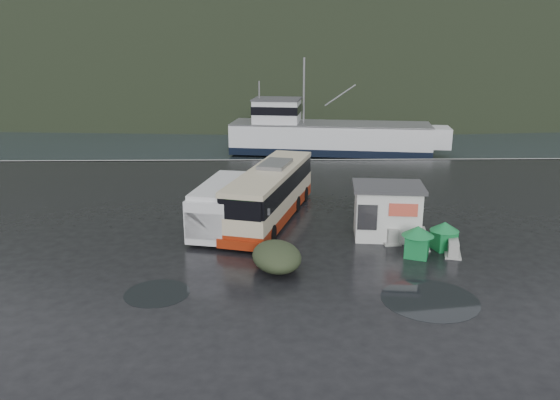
{
  "coord_description": "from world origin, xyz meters",
  "views": [
    {
      "loc": [
        -0.89,
        -25.79,
        9.67
      ],
      "look_at": [
        -0.35,
        1.79,
        1.7
      ],
      "focal_mm": 35.0,
      "sensor_mm": 36.0,
      "label": 1
    }
  ],
  "objects_px": {
    "jersey_barrier_b": "(420,246)",
    "jersey_barrier_c": "(452,254)",
    "waste_bin_left": "(416,256)",
    "waste_bin_right": "(443,249)",
    "white_van": "(223,229)",
    "coach_bus": "(271,219)",
    "jersey_barrier_a": "(389,241)",
    "dome_tent": "(277,269)",
    "ticket_kiosk": "(386,236)",
    "fishing_trawler": "(330,140)"
  },
  "relations": [
    {
      "from": "white_van",
      "to": "jersey_barrier_c",
      "type": "distance_m",
      "value": 11.81
    },
    {
      "from": "waste_bin_right",
      "to": "jersey_barrier_b",
      "type": "xyz_separation_m",
      "value": [
        -1.0,
        0.43,
        0.0
      ]
    },
    {
      "from": "ticket_kiosk",
      "to": "white_van",
      "type": "bearing_deg",
      "value": 177.94
    },
    {
      "from": "jersey_barrier_a",
      "to": "white_van",
      "type": "bearing_deg",
      "value": 167.63
    },
    {
      "from": "dome_tent",
      "to": "fishing_trawler",
      "type": "height_order",
      "value": "fishing_trawler"
    },
    {
      "from": "waste_bin_left",
      "to": "ticket_kiosk",
      "type": "xyz_separation_m",
      "value": [
        -0.87,
        2.76,
        0.0
      ]
    },
    {
      "from": "jersey_barrier_b",
      "to": "fishing_trawler",
      "type": "xyz_separation_m",
      "value": [
        -1.19,
        30.43,
        0.0
      ]
    },
    {
      "from": "waste_bin_left",
      "to": "fishing_trawler",
      "type": "relative_size",
      "value": 0.06
    },
    {
      "from": "waste_bin_left",
      "to": "jersey_barrier_b",
      "type": "distance_m",
      "value": 1.44
    },
    {
      "from": "coach_bus",
      "to": "jersey_barrier_b",
      "type": "height_order",
      "value": "coach_bus"
    },
    {
      "from": "dome_tent",
      "to": "coach_bus",
      "type": "bearing_deg",
      "value": 91.75
    },
    {
      "from": "jersey_barrier_a",
      "to": "jersey_barrier_b",
      "type": "bearing_deg",
      "value": -30.47
    },
    {
      "from": "waste_bin_left",
      "to": "jersey_barrier_c",
      "type": "xyz_separation_m",
      "value": [
        1.78,
        0.21,
        0.0
      ]
    },
    {
      "from": "waste_bin_left",
      "to": "waste_bin_right",
      "type": "height_order",
      "value": "waste_bin_left"
    },
    {
      "from": "fishing_trawler",
      "to": "waste_bin_right",
      "type": "bearing_deg",
      "value": -77.1
    },
    {
      "from": "jersey_barrier_a",
      "to": "jersey_barrier_b",
      "type": "xyz_separation_m",
      "value": [
        1.39,
        -0.82,
        0.0
      ]
    },
    {
      "from": "waste_bin_right",
      "to": "jersey_barrier_c",
      "type": "bearing_deg",
      "value": -70.52
    },
    {
      "from": "white_van",
      "to": "jersey_barrier_b",
      "type": "xyz_separation_m",
      "value": [
        9.94,
        -2.69,
        0.0
      ]
    },
    {
      "from": "waste_bin_left",
      "to": "jersey_barrier_c",
      "type": "bearing_deg",
      "value": 6.8
    },
    {
      "from": "coach_bus",
      "to": "fishing_trawler",
      "type": "xyz_separation_m",
      "value": [
        6.16,
        25.94,
        0.0
      ]
    },
    {
      "from": "dome_tent",
      "to": "jersey_barrier_c",
      "type": "bearing_deg",
      "value": 10.55
    },
    {
      "from": "coach_bus",
      "to": "jersey_barrier_a",
      "type": "relative_size",
      "value": 6.55
    },
    {
      "from": "coach_bus",
      "to": "waste_bin_right",
      "type": "bearing_deg",
      "value": -14.57
    },
    {
      "from": "white_van",
      "to": "waste_bin_left",
      "type": "xyz_separation_m",
      "value": [
        9.39,
        -4.02,
        0.0
      ]
    },
    {
      "from": "jersey_barrier_a",
      "to": "fishing_trawler",
      "type": "xyz_separation_m",
      "value": [
        0.2,
        29.61,
        0.0
      ]
    },
    {
      "from": "white_van",
      "to": "dome_tent",
      "type": "relative_size",
      "value": 2.09
    },
    {
      "from": "white_van",
      "to": "jersey_barrier_b",
      "type": "height_order",
      "value": "white_van"
    },
    {
      "from": "waste_bin_right",
      "to": "fishing_trawler",
      "type": "height_order",
      "value": "fishing_trawler"
    },
    {
      "from": "fishing_trawler",
      "to": "ticket_kiosk",
      "type": "bearing_deg",
      "value": -81.61
    },
    {
      "from": "waste_bin_right",
      "to": "jersey_barrier_c",
      "type": "distance_m",
      "value": 0.73
    },
    {
      "from": "ticket_kiosk",
      "to": "jersey_barrier_b",
      "type": "bearing_deg",
      "value": -38.98
    },
    {
      "from": "coach_bus",
      "to": "waste_bin_right",
      "type": "relative_size",
      "value": 7.97
    },
    {
      "from": "jersey_barrier_c",
      "to": "fishing_trawler",
      "type": "bearing_deg",
      "value": 94.4
    },
    {
      "from": "waste_bin_left",
      "to": "jersey_barrier_c",
      "type": "relative_size",
      "value": 1.03
    },
    {
      "from": "jersey_barrier_b",
      "to": "jersey_barrier_c",
      "type": "relative_size",
      "value": 1.09
    },
    {
      "from": "jersey_barrier_b",
      "to": "white_van",
      "type": "bearing_deg",
      "value": 164.85
    },
    {
      "from": "coach_bus",
      "to": "jersey_barrier_c",
      "type": "bearing_deg",
      "value": -17.18
    },
    {
      "from": "coach_bus",
      "to": "jersey_barrier_c",
      "type": "xyz_separation_m",
      "value": [
        8.59,
        -5.61,
        0.0
      ]
    },
    {
      "from": "dome_tent",
      "to": "jersey_barrier_b",
      "type": "bearing_deg",
      "value": 20.59
    },
    {
      "from": "ticket_kiosk",
      "to": "dome_tent",
      "type": "bearing_deg",
      "value": -137.94
    },
    {
      "from": "waste_bin_left",
      "to": "fishing_trawler",
      "type": "height_order",
      "value": "fishing_trawler"
    },
    {
      "from": "jersey_barrier_c",
      "to": "fishing_trawler",
      "type": "height_order",
      "value": "fishing_trawler"
    },
    {
      "from": "white_van",
      "to": "dome_tent",
      "type": "height_order",
      "value": "white_van"
    },
    {
      "from": "ticket_kiosk",
      "to": "jersey_barrier_a",
      "type": "bearing_deg",
      "value": -81.03
    },
    {
      "from": "white_van",
      "to": "jersey_barrier_c",
      "type": "bearing_deg",
      "value": -6.85
    },
    {
      "from": "waste_bin_left",
      "to": "jersey_barrier_a",
      "type": "relative_size",
      "value": 0.89
    },
    {
      "from": "jersey_barrier_b",
      "to": "coach_bus",
      "type": "bearing_deg",
      "value": 148.6
    },
    {
      "from": "jersey_barrier_c",
      "to": "fishing_trawler",
      "type": "distance_m",
      "value": 31.64
    },
    {
      "from": "waste_bin_left",
      "to": "jersey_barrier_a",
      "type": "xyz_separation_m",
      "value": [
        -0.85,
        2.15,
        0.0
      ]
    },
    {
      "from": "white_van",
      "to": "fishing_trawler",
      "type": "height_order",
      "value": "fishing_trawler"
    }
  ]
}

